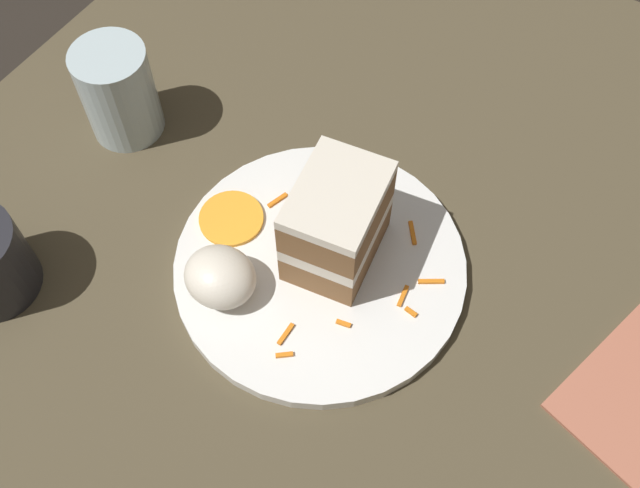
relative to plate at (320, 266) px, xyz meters
name	(u,v)px	position (x,y,z in m)	size (l,w,h in m)	color
ground_plane	(388,279)	(0.05, 0.05, -0.04)	(6.00, 6.00, 0.00)	black
dining_table	(389,270)	(0.05, 0.05, -0.03)	(0.97, 0.95, 0.04)	#4C422D
plate	(320,266)	(0.00, 0.00, 0.00)	(0.28, 0.28, 0.01)	white
cake_slice	(337,223)	(0.01, 0.02, 0.06)	(0.09, 0.11, 0.10)	brown
cream_dollop	(220,277)	(-0.06, -0.07, 0.03)	(0.07, 0.06, 0.05)	silver
orange_garnish	(231,218)	(-0.10, -0.01, 0.01)	(0.06, 0.06, 0.00)	orange
carrot_shreds_scatter	(358,282)	(0.04, 0.00, 0.01)	(0.19, 0.19, 0.00)	orange
drinking_glass	(120,97)	(-0.27, 0.04, 0.04)	(0.08, 0.08, 0.10)	silver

